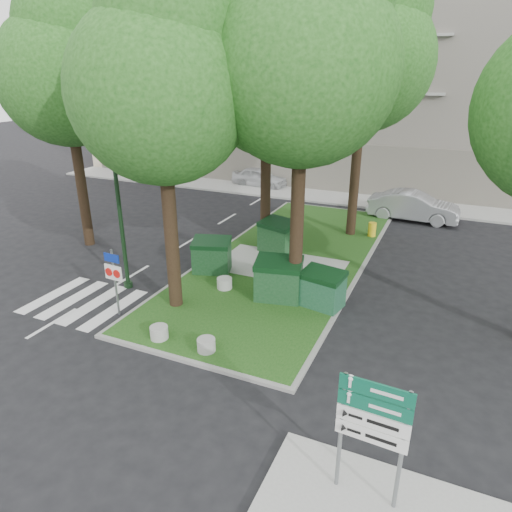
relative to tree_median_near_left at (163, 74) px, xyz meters
The scene contains 24 objects.
ground 7.88m from the tree_median_near_left, 61.12° to the right, with size 120.00×120.00×0.00m, color black.
median_island 9.27m from the tree_median_near_left, 70.64° to the left, with size 6.00×16.00×0.12m, color #194513.
median_kerb 9.28m from the tree_median_near_left, 70.64° to the left, with size 6.30×16.30×0.10m, color gray.
building_sidewalk 17.57m from the tree_median_near_left, 84.94° to the left, with size 42.00×3.00×0.12m, color #999993.
zebra_crossing 7.75m from the tree_median_near_left, 155.64° to the right, with size 5.00×3.00×0.01m, color silver.
apartment_building 23.49m from the tree_median_near_left, 86.55° to the left, with size 41.00×12.00×16.00m, color #C0B490.
tree_median_near_left is the anchor object (origin of this frame).
tree_median_near_right 4.09m from the tree_median_near_left, 29.74° to the left, with size 5.60×5.60×11.46m.
tree_median_mid 6.53m from the tree_median_near_left, 85.60° to the left, with size 4.80×4.80×9.99m.
tree_median_far 10.24m from the tree_median_near_left, 68.72° to the left, with size 5.80×5.80×11.93m.
tree_street_left 7.83m from the tree_median_near_left, 153.43° to the left, with size 5.40×5.40×11.00m.
dumpster_a 7.14m from the tree_median_near_left, 96.27° to the left, with size 1.69×1.41×1.35m.
dumpster_b 8.81m from the tree_median_near_left, 77.46° to the left, with size 1.80×1.49×1.45m.
dumpster_c 7.32m from the tree_median_near_left, 31.25° to the left, with size 1.77×1.40×1.47m.
dumpster_d 8.13m from the tree_median_near_left, 22.37° to the left, with size 1.54×1.22×1.28m.
bollard_left 7.33m from the tree_median_near_left, 72.65° to the right, with size 0.53×0.53×0.38m, color #A3A39E.
bollard_right 7.64m from the tree_median_near_left, 42.80° to the right, with size 0.51×0.51×0.37m, color #9D9C97.
bollard_mid 7.25m from the tree_median_near_left, 63.16° to the left, with size 0.55×0.55×0.39m, color #A9ABA5.
litter_bin 12.60m from the tree_median_near_left, 64.12° to the left, with size 0.37×0.37×0.66m, color yellow.
street_lamp 4.50m from the tree_median_near_left, 168.37° to the left, with size 0.46×0.46×5.81m.
traffic_sign_pole 6.18m from the tree_median_near_left, 140.80° to the right, with size 0.68×0.08×2.28m.
directional_sign 10.37m from the tree_median_near_left, 34.47° to the right, with size 1.26×0.14×2.53m.
car_white 18.74m from the tree_median_near_left, 104.74° to the left, with size 1.56×3.87×1.32m, color silver.
car_silver 15.99m from the tree_median_near_left, 65.56° to the left, with size 1.62×4.65×1.53m, color #999CA1.
Camera 1 is at (6.50, -8.85, 7.39)m, focal length 32.00 mm.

